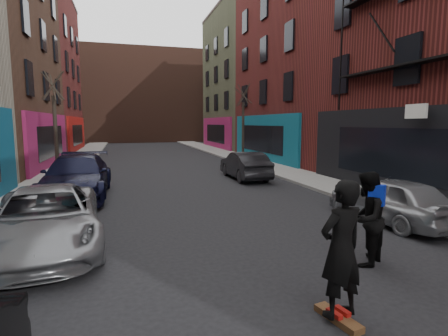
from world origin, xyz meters
TOP-DOWN VIEW (x-y plane):
  - sidewalk_left at (-6.25, 30.00)m, footprint 2.50×84.00m
  - sidewalk_right at (6.25, 30.00)m, footprint 2.50×84.00m
  - buildings_right at (13.50, 16.00)m, footprint 12.00×56.00m
  - building_far at (0.00, 56.00)m, footprint 40.00×10.00m
  - tree_left_far at (-6.20, 18.00)m, footprint 2.00×2.00m
  - tree_right_far at (6.20, 24.00)m, footprint 2.00×2.00m
  - parked_left_far at (-4.60, 6.69)m, footprint 2.91×5.32m
  - parked_left_end at (-4.60, 12.50)m, footprint 2.43×5.74m
  - parked_right_far at (4.60, 6.27)m, footprint 1.95×4.13m
  - parked_right_end at (3.20, 15.07)m, footprint 1.51×4.30m
  - skateboard at (0.12, 2.19)m, footprint 0.36×0.83m
  - skateboarder at (0.12, 2.19)m, footprint 0.81×0.61m
  - pedestrian at (1.87, 3.88)m, footprint 1.18×1.13m

SIDE VIEW (x-z plane):
  - skateboard at x=0.12m, z-range 0.00..0.10m
  - sidewalk_left at x=-6.25m, z-range 0.00..0.13m
  - sidewalk_right at x=6.25m, z-range 0.00..0.13m
  - parked_right_far at x=4.60m, z-range 0.00..1.36m
  - parked_left_far at x=-4.60m, z-range 0.00..1.41m
  - parked_right_end at x=3.20m, z-range 0.00..1.42m
  - parked_left_end at x=-4.60m, z-range 0.00..1.65m
  - pedestrian at x=1.87m, z-range 0.01..1.93m
  - skateboarder at x=0.12m, z-range 0.10..2.11m
  - tree_left_far at x=-6.20m, z-range 0.13..6.63m
  - tree_right_far at x=6.20m, z-range 0.13..6.93m
  - building_far at x=0.00m, z-range 0.00..14.00m
  - buildings_right at x=13.50m, z-range 0.00..16.00m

